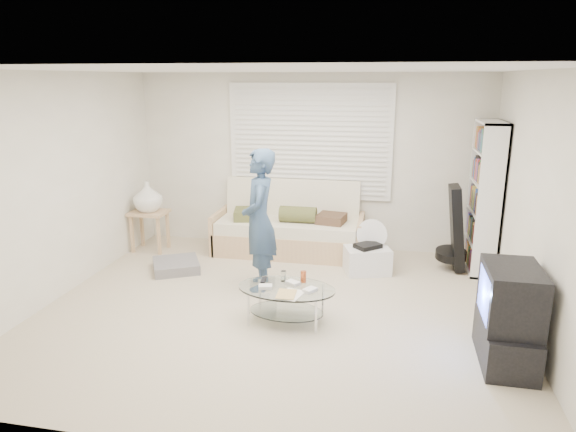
% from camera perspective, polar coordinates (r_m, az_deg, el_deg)
% --- Properties ---
extents(ground, '(5.00, 5.00, 0.00)m').
position_cam_1_polar(ground, '(5.66, -1.25, -10.25)').
color(ground, '#B7AA8E').
rests_on(ground, ground).
extents(room_shell, '(5.02, 4.52, 2.51)m').
position_cam_1_polar(room_shell, '(5.64, -0.29, 7.01)').
color(room_shell, beige).
rests_on(room_shell, ground).
extents(window_blinds, '(2.32, 0.08, 1.62)m').
position_cam_1_polar(window_blinds, '(7.33, 2.43, 8.24)').
color(window_blinds, silver).
rests_on(window_blinds, ground).
extents(futon_sofa, '(2.09, 0.84, 1.02)m').
position_cam_1_polar(futon_sofa, '(7.30, 0.10, -1.52)').
color(futon_sofa, tan).
rests_on(futon_sofa, ground).
extents(grey_floor_pillow, '(0.76, 0.76, 0.13)m').
position_cam_1_polar(grey_floor_pillow, '(6.86, -12.33, -5.39)').
color(grey_floor_pillow, slate).
rests_on(grey_floor_pillow, ground).
extents(side_table, '(0.51, 0.41, 1.01)m').
position_cam_1_polar(side_table, '(7.55, -15.31, 1.75)').
color(side_table, tan).
rests_on(side_table, ground).
extents(bookshelf, '(0.30, 0.81, 1.92)m').
position_cam_1_polar(bookshelf, '(6.96, 20.96, 1.93)').
color(bookshelf, white).
rests_on(bookshelf, ground).
extents(guitar_case, '(0.39, 0.40, 1.10)m').
position_cam_1_polar(guitar_case, '(6.93, 18.09, -1.92)').
color(guitar_case, black).
rests_on(guitar_case, ground).
extents(floor_fan, '(0.39, 0.27, 0.67)m').
position_cam_1_polar(floor_fan, '(6.79, 9.28, -2.57)').
color(floor_fan, white).
rests_on(floor_fan, ground).
extents(storage_bin, '(0.65, 0.54, 0.39)m').
position_cam_1_polar(storage_bin, '(6.66, 8.79, -4.80)').
color(storage_bin, white).
rests_on(storage_bin, ground).
extents(tv_unit, '(0.46, 0.82, 0.88)m').
position_cam_1_polar(tv_unit, '(4.90, 23.30, -10.26)').
color(tv_unit, black).
rests_on(tv_unit, ground).
extents(coffee_table, '(1.03, 0.68, 0.49)m').
position_cam_1_polar(coffee_table, '(5.27, -0.14, -8.66)').
color(coffee_table, silver).
rests_on(coffee_table, ground).
extents(standing_person, '(0.51, 0.67, 1.66)m').
position_cam_1_polar(standing_person, '(5.92, -3.20, -0.52)').
color(standing_person, '#35496D').
rests_on(standing_person, ground).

